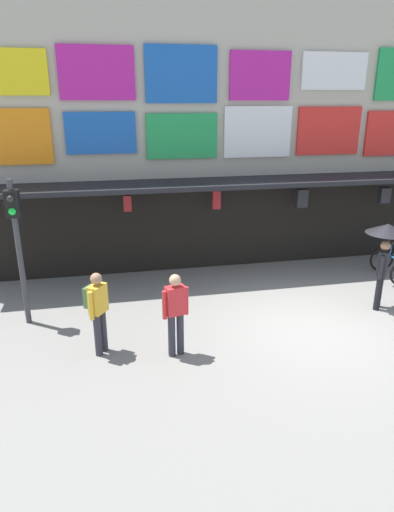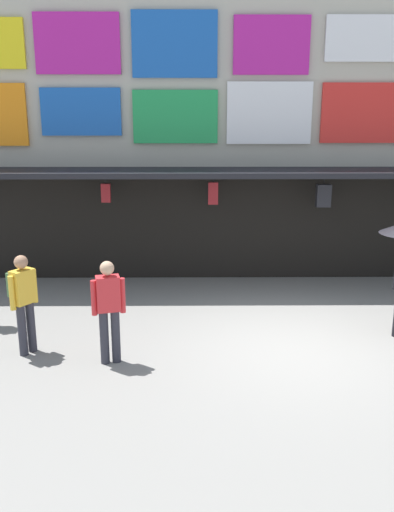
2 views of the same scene
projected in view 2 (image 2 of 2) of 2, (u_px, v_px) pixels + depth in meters
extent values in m
plane|color=gray|center=(293.00, 345.00, 9.23)|extent=(80.00, 80.00, 0.00)
cube|color=#B2AD9E|center=(266.00, 107.00, 12.65)|extent=(18.00, 1.20, 8.00)
cube|color=black|center=(271.00, 173.00, 11.75)|extent=(15.30, 1.40, 0.12)
cube|color=#B71E93|center=(77.00, 43.00, 11.64)|extent=(1.86, 0.08, 1.27)
cube|color=blue|center=(175.00, 44.00, 11.66)|extent=(1.86, 0.08, 1.39)
cube|color=#B71E93|center=(272.00, 45.00, 11.69)|extent=(1.67, 0.08, 1.23)
cube|color=white|center=(369.00, 38.00, 11.67)|extent=(1.89, 0.08, 0.96)
cube|color=blue|center=(81.00, 112.00, 12.01)|extent=(1.79, 0.08, 1.04)
cube|color=green|center=(175.00, 117.00, 12.06)|extent=(1.90, 0.08, 1.16)
cube|color=white|center=(269.00, 113.00, 12.06)|extent=(1.90, 0.08, 1.35)
cube|color=red|center=(363.00, 113.00, 12.07)|extent=(1.88, 0.08, 1.31)
cylinder|color=black|center=(105.00, 179.00, 11.91)|extent=(0.02, 0.02, 0.20)
cube|color=maroon|center=(106.00, 193.00, 11.99)|extent=(0.20, 0.12, 0.42)
cylinder|color=black|center=(213.00, 178.00, 11.93)|extent=(0.02, 0.02, 0.17)
cube|color=maroon|center=(213.00, 193.00, 12.02)|extent=(0.22, 0.13, 0.49)
cylinder|color=black|center=(324.00, 180.00, 11.91)|extent=(0.02, 0.02, 0.21)
cube|color=#232328|center=(323.00, 196.00, 12.01)|extent=(0.32, 0.19, 0.51)
cube|color=black|center=(265.00, 227.00, 12.76)|extent=(15.30, 0.04, 2.50)
cylinder|color=#2D2D38|center=(116.00, 336.00, 8.53)|extent=(0.14, 0.14, 0.88)
cylinder|color=#2D2D38|center=(104.00, 337.00, 8.48)|extent=(0.14, 0.14, 0.88)
cube|color=red|center=(108.00, 294.00, 8.32)|extent=(0.40, 0.30, 0.56)
sphere|color=tan|center=(107.00, 268.00, 8.21)|extent=(0.22, 0.22, 0.22)
cylinder|color=red|center=(122.00, 295.00, 8.39)|extent=(0.09, 0.09, 0.56)
cylinder|color=red|center=(94.00, 298.00, 8.28)|extent=(0.09, 0.09, 0.56)
cylinder|color=#2D2D38|center=(31.00, 326.00, 8.91)|extent=(0.14, 0.14, 0.88)
cylinder|color=#2D2D38|center=(22.00, 330.00, 8.77)|extent=(0.14, 0.14, 0.88)
cube|color=gold|center=(23.00, 287.00, 8.65)|extent=(0.39, 0.42, 0.56)
sphere|color=#A87A5B|center=(21.00, 262.00, 8.55)|extent=(0.22, 0.22, 0.22)
cylinder|color=gold|center=(34.00, 286.00, 8.84)|extent=(0.09, 0.09, 0.56)
cylinder|color=gold|center=(12.00, 293.00, 8.49)|extent=(0.09, 0.09, 0.56)
cube|color=#477042|center=(17.00, 284.00, 8.74)|extent=(0.29, 0.32, 0.40)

